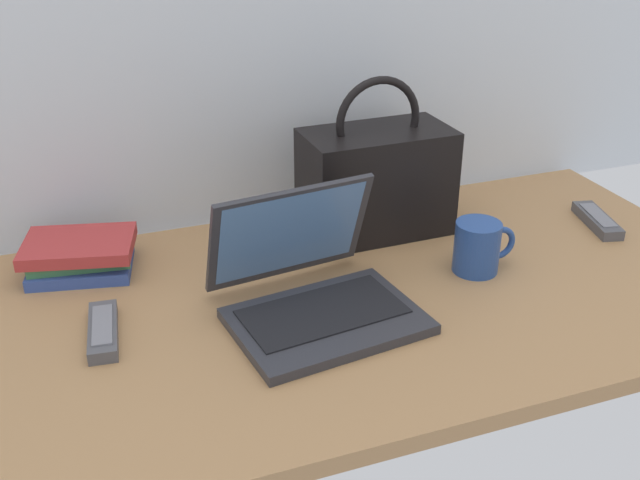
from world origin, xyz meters
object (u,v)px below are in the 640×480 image
(remote_control_far, at_px, (103,331))
(remote_control_near, at_px, (597,220))
(book_stack, at_px, (80,255))
(laptop, at_px, (313,289))
(handbag, at_px, (376,179))
(coffee_mug, at_px, (478,246))

(remote_control_far, bearing_deg, remote_control_near, 3.81)
(book_stack, bearing_deg, remote_control_far, -86.68)
(book_stack, bearing_deg, laptop, -38.74)
(laptop, xyz_separation_m, handbag, (0.23, 0.26, 0.07))
(laptop, height_order, book_stack, laptop)
(remote_control_far, xyz_separation_m, book_stack, (-0.01, 0.24, 0.02))
(remote_control_near, xyz_separation_m, remote_control_far, (-1.04, -0.07, 0.00))
(coffee_mug, height_order, remote_control_near, coffee_mug)
(remote_control_far, distance_m, handbag, 0.63)
(laptop, relative_size, handbag, 1.03)
(coffee_mug, relative_size, book_stack, 0.55)
(laptop, height_order, coffee_mug, laptop)
(laptop, height_order, handbag, handbag)
(laptop, xyz_separation_m, coffee_mug, (0.34, 0.03, 0.01))
(remote_control_near, distance_m, remote_control_far, 1.04)
(remote_control_far, height_order, book_stack, book_stack)
(handbag, relative_size, book_stack, 1.44)
(laptop, height_order, remote_control_near, laptop)
(laptop, distance_m, remote_control_near, 0.70)
(coffee_mug, xyz_separation_m, handbag, (-0.11, 0.23, 0.07))
(remote_control_near, xyz_separation_m, book_stack, (-1.05, 0.18, 0.02))
(coffee_mug, bearing_deg, remote_control_near, 13.52)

